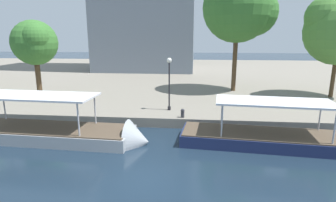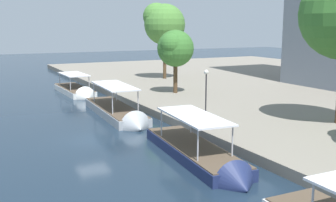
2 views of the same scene
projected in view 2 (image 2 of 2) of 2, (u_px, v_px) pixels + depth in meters
The scene contains 9 objects.
ground_plane at pixel (92, 140), 32.76m from camera, with size 220.00×220.00×0.00m, color #192838.
tour_boat_0 at pixel (77, 92), 54.59m from camera, with size 11.28×3.35×3.86m.
tour_boat_1 at pixel (118, 114), 40.82m from camera, with size 14.07×3.76×4.28m.
tour_boat_2 at pixel (201, 158), 27.56m from camera, with size 12.81×4.04×4.17m.
mooring_bollard_1 at pixel (192, 120), 34.94m from camera, with size 0.30×0.30×0.69m.
mooring_bollard_2 at pixel (100, 83), 57.32m from camera, with size 0.22×0.22×0.75m.
lamp_post at pixel (206, 88), 36.51m from camera, with size 0.41×0.41×4.41m.
tree_0 at pixel (163, 22), 63.63m from camera, with size 6.35×6.35×11.72m.
tree_1 at pixel (174, 48), 50.02m from camera, with size 4.50×4.52×7.74m.
Camera 2 is at (30.98, -8.89, 8.96)m, focal length 44.07 mm.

